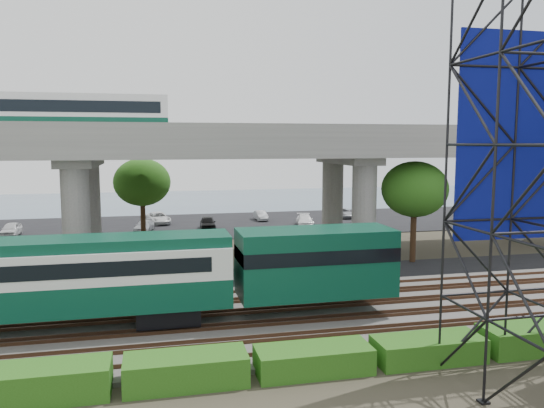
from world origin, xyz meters
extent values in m
plane|color=#474233|center=(0.00, 0.00, 0.00)|extent=(140.00, 140.00, 0.00)
cube|color=slate|center=(0.00, 2.00, 0.10)|extent=(90.00, 12.00, 0.20)
cube|color=black|center=(0.00, 10.50, 0.04)|extent=(90.00, 5.00, 0.08)
cube|color=black|center=(0.00, 34.00, 0.04)|extent=(90.00, 18.00, 0.08)
cube|color=#455871|center=(0.00, 56.00, 0.01)|extent=(140.00, 40.00, 0.03)
cube|color=#472D1E|center=(0.00, -2.72, 0.28)|extent=(90.00, 0.08, 0.16)
cube|color=#472D1E|center=(0.00, -1.28, 0.28)|extent=(90.00, 0.08, 0.16)
cube|color=#472D1E|center=(0.00, -0.72, 0.28)|extent=(90.00, 0.08, 0.16)
cube|color=#472D1E|center=(0.00, 0.72, 0.28)|extent=(90.00, 0.08, 0.16)
cube|color=#472D1E|center=(0.00, 1.28, 0.28)|extent=(90.00, 0.08, 0.16)
cube|color=#472D1E|center=(0.00, 2.72, 0.28)|extent=(90.00, 0.08, 0.16)
cube|color=#472D1E|center=(0.00, 3.28, 0.28)|extent=(90.00, 0.08, 0.16)
cube|color=#472D1E|center=(0.00, 4.72, 0.28)|extent=(90.00, 0.08, 0.16)
cube|color=#472D1E|center=(0.00, 5.28, 0.28)|extent=(90.00, 0.08, 0.16)
cube|color=#472D1E|center=(0.00, 6.72, 0.28)|extent=(90.00, 0.08, 0.16)
cube|color=black|center=(-4.48, 2.00, 0.81)|extent=(3.00, 2.20, 0.90)
cube|color=#083E2C|center=(-10.98, 2.00, 1.96)|extent=(19.00, 3.00, 1.40)
cube|color=silver|center=(-10.98, 2.00, 3.41)|extent=(19.00, 3.00, 1.50)
cube|color=#083E2C|center=(-10.98, 2.00, 4.41)|extent=(19.00, 2.60, 0.50)
cube|color=black|center=(-9.98, 2.00, 3.46)|extent=(15.00, 3.06, 0.70)
cube|color=#083E2C|center=(3.02, 2.00, 2.96)|extent=(8.00, 3.00, 3.40)
cube|color=#9E9B93|center=(0.00, 16.00, 8.60)|extent=(80.00, 12.00, 1.20)
cube|color=#9E9B93|center=(0.00, 10.25, 9.75)|extent=(80.00, 0.50, 1.10)
cube|color=#9E9B93|center=(0.00, 21.75, 9.75)|extent=(80.00, 0.50, 1.10)
cylinder|color=#9E9B93|center=(-10.00, 12.50, 4.00)|extent=(1.80, 1.80, 8.00)
cylinder|color=#9E9B93|center=(-10.00, 19.50, 4.00)|extent=(1.80, 1.80, 8.00)
cube|color=#9E9B93|center=(-10.00, 16.00, 7.70)|extent=(2.40, 9.00, 0.60)
cylinder|color=#9E9B93|center=(10.00, 12.50, 4.00)|extent=(1.80, 1.80, 8.00)
cylinder|color=#9E9B93|center=(10.00, 19.50, 4.00)|extent=(1.80, 1.80, 8.00)
cube|color=#9E9B93|center=(10.00, 16.00, 7.70)|extent=(2.40, 9.00, 0.60)
cylinder|color=#9E9B93|center=(28.00, 19.50, 4.00)|extent=(1.80, 1.80, 8.00)
cube|color=#9E9B93|center=(28.00, 16.00, 7.70)|extent=(2.40, 9.00, 0.60)
cube|color=black|center=(-9.90, 16.00, 9.55)|extent=(12.00, 2.50, 0.70)
cube|color=#083E2C|center=(-9.90, 16.00, 10.35)|extent=(12.00, 2.50, 0.90)
cube|color=silver|center=(-9.90, 16.00, 11.45)|extent=(12.00, 2.50, 1.30)
cube|color=black|center=(-9.90, 16.00, 11.50)|extent=(11.00, 2.56, 0.80)
cube|color=silver|center=(-9.90, 16.00, 12.25)|extent=(12.00, 2.40, 0.30)
cube|color=#235012|center=(-9.00, -4.30, 0.60)|extent=(4.60, 1.80, 1.20)
cube|color=#235012|center=(-4.00, -4.30, 0.58)|extent=(4.60, 1.80, 1.15)
cube|color=#235012|center=(1.00, -4.30, 0.52)|extent=(4.60, 1.80, 1.03)
cube|color=#235012|center=(6.00, -4.30, 0.51)|extent=(4.60, 1.80, 1.01)
cube|color=#235012|center=(11.00, -4.30, 0.56)|extent=(4.60, 1.80, 1.12)
cylinder|color=#382314|center=(14.00, 12.50, 2.40)|extent=(0.44, 0.44, 4.80)
ellipsoid|color=#235012|center=(14.00, 12.50, 5.60)|extent=(4.94, 4.94, 4.18)
cylinder|color=#382314|center=(-6.00, 24.00, 2.40)|extent=(0.44, 0.44, 4.80)
ellipsoid|color=#235012|center=(-6.00, 24.00, 5.60)|extent=(4.94, 4.94, 4.18)
imported|color=black|center=(-2.13, 11.31, 0.75)|extent=(5.09, 2.97, 1.33)
imported|color=silver|center=(-18.53, 31.00, 0.73)|extent=(1.59, 3.83, 1.30)
imported|color=#9B9DA3|center=(-12.26, 36.00, 0.69)|extent=(1.38, 3.74, 1.22)
imported|color=#A3A5AB|center=(-6.04, 31.00, 0.63)|extent=(2.31, 4.05, 1.11)
imported|color=silver|center=(-4.61, 36.00, 0.70)|extent=(2.97, 4.82, 1.25)
imported|color=black|center=(0.39, 31.00, 0.74)|extent=(1.78, 3.94, 1.31)
imported|color=gray|center=(7.02, 36.00, 0.62)|extent=(1.24, 3.32, 1.08)
imported|color=white|center=(10.88, 31.00, 0.67)|extent=(2.38, 4.29, 1.18)
imported|color=#989AA0|center=(17.13, 36.00, 0.62)|extent=(2.02, 4.02, 1.09)
camera|label=1|loc=(-5.02, -23.59, 9.10)|focal=35.00mm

